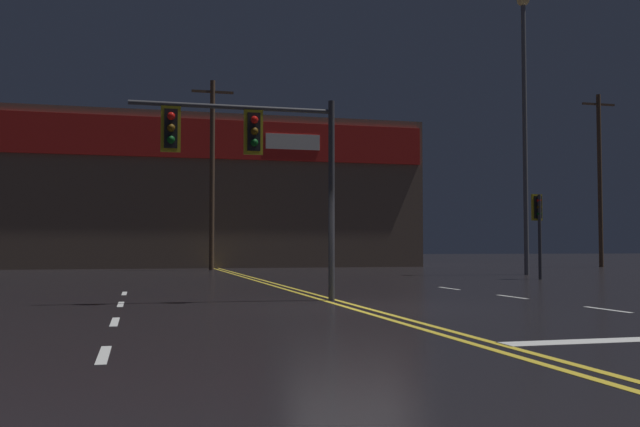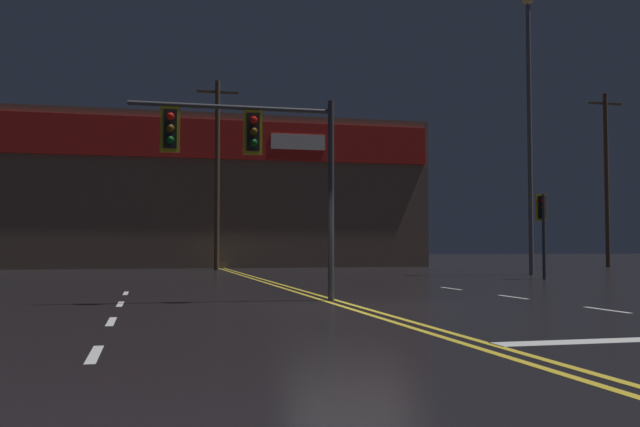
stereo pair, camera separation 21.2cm
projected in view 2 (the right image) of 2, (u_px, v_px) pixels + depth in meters
name	position (u px, v px, depth m)	size (l,w,h in m)	color
ground_plane	(352.00, 307.00, 14.25)	(200.00, 200.00, 0.00)	black
road_markings	(409.00, 310.00, 13.43)	(13.49, 60.00, 0.01)	gold
traffic_signal_median	(246.00, 146.00, 15.69)	(4.55, 0.36, 4.53)	#38383D
traffic_signal_corner_northeast	(542.00, 217.00, 26.54)	(0.42, 0.36, 3.18)	#38383D
streetlight_far_left	(529.00, 100.00, 31.12)	(0.56, 0.56, 12.40)	#59595E
building_backdrop	(214.00, 196.00, 45.21)	(25.04, 10.23, 8.86)	brown
utility_pole_row	(232.00, 169.00, 37.66)	(47.35, 0.26, 10.49)	#4C3828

